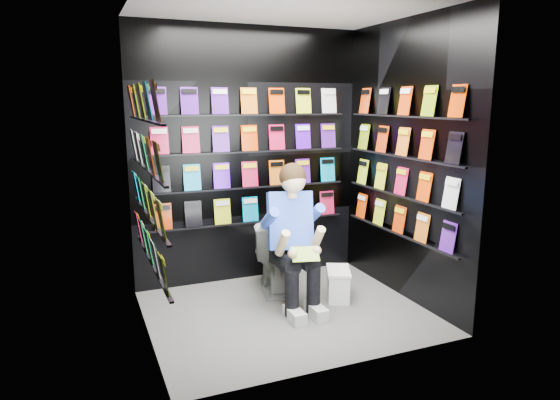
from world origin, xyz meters
name	(u,v)px	position (x,y,z in m)	size (l,w,h in m)	color
floor	(286,312)	(0.00, 0.00, 0.00)	(2.40, 2.40, 0.00)	#5D5D5B
ceiling	(287,6)	(0.00, 0.00, 2.60)	(2.40, 2.40, 0.00)	white
wall_back	(249,156)	(0.00, 1.00, 1.30)	(2.40, 0.04, 2.60)	black
wall_front	(346,187)	(0.00, -1.00, 1.30)	(2.40, 0.04, 2.60)	black
wall_left	(141,177)	(-1.20, 0.00, 1.30)	(0.04, 2.00, 2.60)	black
wall_right	(405,162)	(1.20, 0.00, 1.30)	(0.04, 2.00, 2.60)	black
comics_back	(250,156)	(0.00, 0.97, 1.31)	(2.10, 0.06, 1.37)	#DC3D05
comics_left	(145,176)	(-1.17, 0.00, 1.31)	(0.06, 1.70, 1.37)	#DC3D05
comics_right	(402,162)	(1.17, 0.00, 1.31)	(0.06, 1.70, 1.37)	#DC3D05
toilet	(274,254)	(0.10, 0.57, 0.37)	(0.42, 0.75, 0.73)	silver
longbox	(338,285)	(0.58, 0.11, 0.13)	(0.19, 0.35, 0.27)	white
longbox_lid	(338,271)	(0.58, 0.11, 0.28)	(0.21, 0.37, 0.03)	white
reader	(289,222)	(0.10, 0.19, 0.78)	(0.54, 0.79, 1.45)	blue
held_comic	(305,254)	(0.10, -0.16, 0.58)	(0.23, 0.01, 0.16)	green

